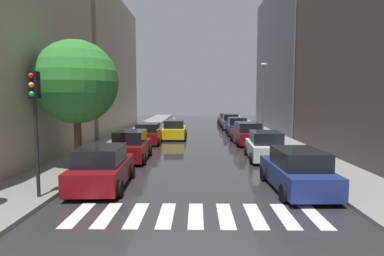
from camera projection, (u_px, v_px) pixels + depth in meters
ground_plane at (197, 137)px, 30.43m from camera, size 28.00×72.00×0.04m
sidewalk_left at (127, 135)px, 30.53m from camera, size 3.00×72.00×0.15m
sidewalk_right at (267, 136)px, 30.32m from camera, size 3.00×72.00×0.15m
crosswalk_stripes at (196, 215)px, 10.00m from camera, size 7.65×2.20×0.01m
building_left_mid at (93, 66)px, 34.79m from camera, size 6.00×17.04×13.82m
building_right_mid at (299, 60)px, 35.53m from camera, size 6.00×17.14×15.29m
parked_car_left_nearest at (102, 168)px, 13.09m from camera, size 2.24×4.44×1.66m
parked_car_left_second at (131, 146)px, 18.76m from camera, size 2.10×4.30×1.72m
parked_car_left_third at (149, 134)px, 25.52m from camera, size 2.06×4.12×1.60m
parked_car_right_nearest at (297, 171)px, 12.63m from camera, size 2.18×4.55×1.62m
parked_car_right_second at (265, 146)px, 18.97m from camera, size 2.20×4.36×1.64m
parked_car_right_third at (247, 134)px, 25.36m from camera, size 2.26×4.84×1.69m
parked_car_right_fourth at (237, 127)px, 31.63m from camera, size 2.10×4.25×1.68m
parked_car_right_fifth at (230, 122)px, 37.49m from camera, size 2.05×4.16×1.72m
parked_car_right_sixth at (226, 119)px, 42.99m from camera, size 2.11×4.19×1.55m
taxi_midroad at (175, 130)px, 28.73m from camera, size 2.10×4.65×1.81m
street_tree_left at (76, 82)px, 16.38m from camera, size 4.17×4.17×6.29m
traffic_light_left_corner at (35, 106)px, 11.09m from camera, size 0.30×0.42×4.30m
lamp_post_right at (263, 95)px, 27.41m from camera, size 0.60×0.28×6.28m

